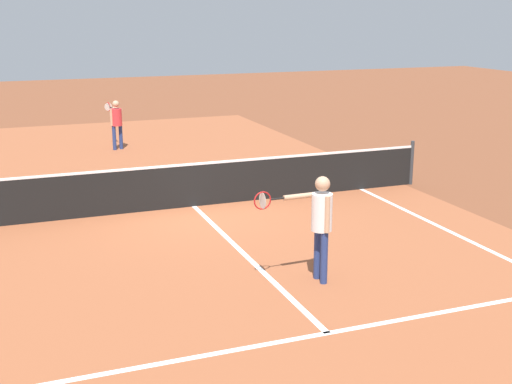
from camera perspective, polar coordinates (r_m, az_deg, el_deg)
The scene contains 7 objects.
ground_plane at distance 14.74m, azimuth -5.23°, elevation -1.21°, with size 60.00×60.00×0.00m, color brown.
court_surface_inbounds at distance 14.74m, azimuth -5.23°, elevation -1.21°, with size 10.62×24.40×0.00m, color #9E5433.
line_service_near at distance 9.14m, azimuth 6.01°, elevation -11.70°, with size 8.22×0.10×0.01m, color white.
line_center_service at distance 11.84m, azimuth -0.99°, elevation -5.24°, with size 0.10×6.40×0.01m, color white.
net at distance 14.61m, azimuth -5.28°, elevation 0.64°, with size 11.04×0.09×1.07m.
player_near at distance 10.41m, azimuth 5.39°, elevation -2.09°, with size 1.22×0.47×1.68m.
player_far at distance 21.04m, azimuth -11.65°, elevation 5.98°, with size 0.42×1.16×1.49m.
Camera 1 is at (-3.77, -13.65, 4.09)m, focal length 47.65 mm.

